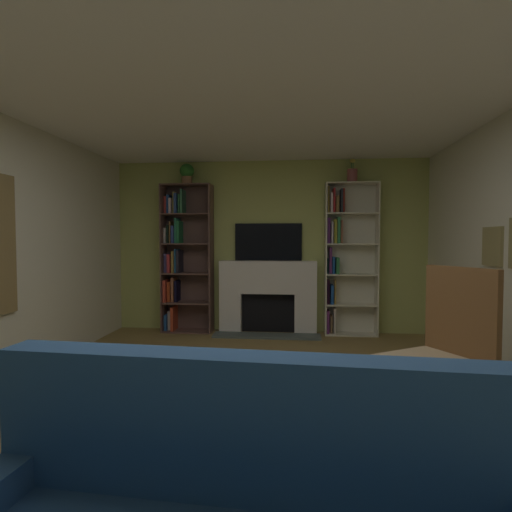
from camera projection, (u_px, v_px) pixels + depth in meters
ground_plane at (238, 436)px, 2.83m from camera, size 7.78×7.78×0.00m
wall_back_accent at (269, 246)px, 6.02m from camera, size 4.74×0.06×2.55m
ceiling at (238, 63)px, 2.71m from camera, size 4.74×6.60×0.06m
fireplace at (268, 295)px, 5.91m from camera, size 1.53×0.53×1.07m
tv at (268, 242)px, 5.96m from camera, size 0.99×0.06×0.55m
bookshelf_left at (182, 258)px, 6.01m from camera, size 0.75×0.32×2.19m
bookshelf_right at (345, 256)px, 5.80m from camera, size 0.75×0.27×2.19m
potted_plant at (187, 173)px, 5.91m from camera, size 0.21×0.21×0.31m
vase_with_flowers at (352, 174)px, 5.69m from camera, size 0.15×0.15×0.34m
armchair at (443, 351)px, 2.96m from camera, size 0.86×0.85×1.18m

